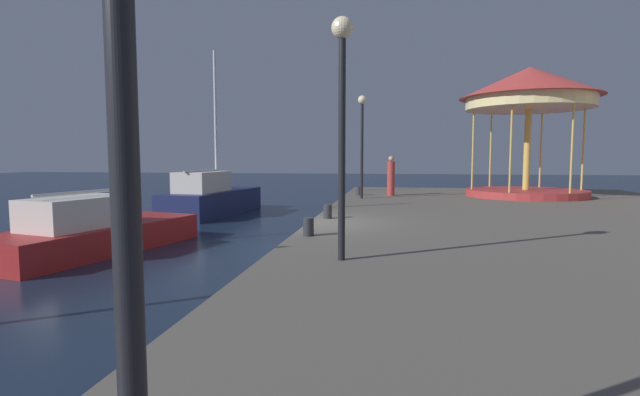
{
  "coord_description": "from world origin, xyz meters",
  "views": [
    {
      "loc": [
        2.22,
        -12.25,
        2.52
      ],
      "look_at": [
        -0.33,
        4.05,
        1.09
      ],
      "focal_mm": 26.37,
      "sensor_mm": 36.0,
      "label": 1
    }
  ],
  "objects_px": {
    "sailboat_red": "(93,231)",
    "sailboat_navy": "(211,198)",
    "lamp_post_far_end": "(362,128)",
    "bollard_north": "(359,191)",
    "carousel": "(529,100)",
    "person_near_carousel": "(391,177)",
    "lamp_post_mid_promenade": "(342,94)",
    "bollard_south": "(328,211)",
    "bollard_center": "(308,227)"
  },
  "relations": [
    {
      "from": "sailboat_red",
      "to": "bollard_south",
      "type": "distance_m",
      "value": 6.31
    },
    {
      "from": "carousel",
      "to": "bollard_south",
      "type": "relative_size",
      "value": 14.72
    },
    {
      "from": "bollard_south",
      "to": "sailboat_red",
      "type": "bearing_deg",
      "value": -163.42
    },
    {
      "from": "sailboat_red",
      "to": "lamp_post_mid_promenade",
      "type": "height_order",
      "value": "sailboat_red"
    },
    {
      "from": "lamp_post_far_end",
      "to": "person_near_carousel",
      "type": "bearing_deg",
      "value": 54.76
    },
    {
      "from": "sailboat_red",
      "to": "carousel",
      "type": "height_order",
      "value": "sailboat_red"
    },
    {
      "from": "lamp_post_far_end",
      "to": "bollard_south",
      "type": "height_order",
      "value": "lamp_post_far_end"
    },
    {
      "from": "sailboat_red",
      "to": "lamp_post_mid_promenade",
      "type": "relative_size",
      "value": 1.63
    },
    {
      "from": "bollard_south",
      "to": "lamp_post_far_end",
      "type": "bearing_deg",
      "value": 85.69
    },
    {
      "from": "carousel",
      "to": "person_near_carousel",
      "type": "distance_m",
      "value": 6.81
    },
    {
      "from": "sailboat_navy",
      "to": "lamp_post_far_end",
      "type": "distance_m",
      "value": 7.26
    },
    {
      "from": "sailboat_red",
      "to": "sailboat_navy",
      "type": "bearing_deg",
      "value": 90.52
    },
    {
      "from": "lamp_post_far_end",
      "to": "sailboat_red",
      "type": "bearing_deg",
      "value": -127.61
    },
    {
      "from": "bollard_south",
      "to": "bollard_north",
      "type": "relative_size",
      "value": 1.0
    },
    {
      "from": "sailboat_navy",
      "to": "lamp_post_far_end",
      "type": "bearing_deg",
      "value": 1.05
    },
    {
      "from": "bollard_south",
      "to": "bollard_north",
      "type": "distance_m",
      "value": 8.31
    },
    {
      "from": "sailboat_red",
      "to": "bollard_north",
      "type": "xyz_separation_m",
      "value": [
        6.32,
        10.1,
        0.42
      ]
    },
    {
      "from": "carousel",
      "to": "lamp_post_far_end",
      "type": "height_order",
      "value": "carousel"
    },
    {
      "from": "sailboat_red",
      "to": "person_near_carousel",
      "type": "relative_size",
      "value": 3.65
    },
    {
      "from": "sailboat_red",
      "to": "lamp_post_far_end",
      "type": "distance_m",
      "value": 11.17
    },
    {
      "from": "carousel",
      "to": "person_near_carousel",
      "type": "xyz_separation_m",
      "value": [
        -5.9,
        -0.4,
        -3.38
      ]
    },
    {
      "from": "sailboat_navy",
      "to": "bollard_center",
      "type": "xyz_separation_m",
      "value": [
        6.1,
        -9.56,
        0.26
      ]
    },
    {
      "from": "lamp_post_mid_promenade",
      "to": "carousel",
      "type": "bearing_deg",
      "value": 64.81
    },
    {
      "from": "bollard_north",
      "to": "person_near_carousel",
      "type": "distance_m",
      "value": 1.57
    },
    {
      "from": "bollard_center",
      "to": "person_near_carousel",
      "type": "xyz_separation_m",
      "value": [
        1.72,
        11.39,
        0.63
      ]
    },
    {
      "from": "sailboat_navy",
      "to": "lamp_post_far_end",
      "type": "height_order",
      "value": "sailboat_navy"
    },
    {
      "from": "lamp_post_mid_promenade",
      "to": "bollard_north",
      "type": "bearing_deg",
      "value": 92.91
    },
    {
      "from": "carousel",
      "to": "lamp_post_mid_promenade",
      "type": "relative_size",
      "value": 1.47
    },
    {
      "from": "sailboat_navy",
      "to": "bollard_south",
      "type": "height_order",
      "value": "sailboat_navy"
    },
    {
      "from": "sailboat_red",
      "to": "lamp_post_far_end",
      "type": "relative_size",
      "value": 1.52
    },
    {
      "from": "sailboat_red",
      "to": "bollard_south",
      "type": "height_order",
      "value": "sailboat_red"
    },
    {
      "from": "sailboat_red",
      "to": "lamp_post_far_end",
      "type": "xyz_separation_m",
      "value": [
        6.54,
        8.49,
        3.15
      ]
    },
    {
      "from": "lamp_post_mid_promenade",
      "to": "bollard_south",
      "type": "height_order",
      "value": "lamp_post_mid_promenade"
    },
    {
      "from": "bollard_south",
      "to": "bollard_center",
      "type": "bearing_deg",
      "value": -90.21
    },
    {
      "from": "bollard_north",
      "to": "lamp_post_mid_promenade",
      "type": "bearing_deg",
      "value": -87.09
    },
    {
      "from": "sailboat_red",
      "to": "lamp_post_mid_promenade",
      "type": "xyz_separation_m",
      "value": [
        7.01,
        -3.51,
        2.98
      ]
    },
    {
      "from": "bollard_north",
      "to": "bollard_center",
      "type": "bearing_deg",
      "value": -91.49
    },
    {
      "from": "sailboat_red",
      "to": "bollard_north",
      "type": "height_order",
      "value": "sailboat_red"
    },
    {
      "from": "sailboat_navy",
      "to": "sailboat_red",
      "type": "bearing_deg",
      "value": -89.48
    },
    {
      "from": "carousel",
      "to": "person_near_carousel",
      "type": "bearing_deg",
      "value": -176.12
    },
    {
      "from": "carousel",
      "to": "person_near_carousel",
      "type": "height_order",
      "value": "carousel"
    },
    {
      "from": "lamp_post_far_end",
      "to": "bollard_south",
      "type": "bearing_deg",
      "value": -94.31
    },
    {
      "from": "lamp_post_far_end",
      "to": "person_near_carousel",
      "type": "relative_size",
      "value": 2.41
    },
    {
      "from": "bollard_north",
      "to": "sailboat_navy",
      "type": "bearing_deg",
      "value": -164.81
    },
    {
      "from": "carousel",
      "to": "bollard_center",
      "type": "relative_size",
      "value": 14.72
    },
    {
      "from": "sailboat_navy",
      "to": "lamp_post_mid_promenade",
      "type": "bearing_deg",
      "value": -59.17
    },
    {
      "from": "person_near_carousel",
      "to": "carousel",
      "type": "bearing_deg",
      "value": 3.88
    },
    {
      "from": "lamp_post_mid_promenade",
      "to": "bollard_south",
      "type": "bearing_deg",
      "value": 100.41
    },
    {
      "from": "lamp_post_far_end",
      "to": "bollard_north",
      "type": "height_order",
      "value": "lamp_post_far_end"
    },
    {
      "from": "sailboat_red",
      "to": "bollard_south",
      "type": "relative_size",
      "value": 16.24
    }
  ]
}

